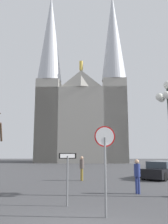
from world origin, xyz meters
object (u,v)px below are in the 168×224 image
at_px(pedestrian_standing, 137,173).
at_px(parked_car_near_black, 162,170).
at_px(one_way_arrow_sign, 67,171).
at_px(stop_sign, 105,153).
at_px(pedestrian_walking, 82,166).
at_px(cathedral, 82,108).

bearing_deg(pedestrian_standing, parked_car_near_black, 63.61).
bearing_deg(one_way_arrow_sign, stop_sign, -48.36).
height_order(parked_car_near_black, pedestrian_walking, pedestrian_walking).
distance_m(parked_car_near_black, pedestrian_standing, 7.66).
bearing_deg(parked_car_near_black, stop_sign, -115.66).
bearing_deg(parked_car_near_black, one_way_arrow_sign, -125.40).
distance_m(one_way_arrow_sign, pedestrian_standing, 4.40).
relative_size(cathedral, parked_car_near_black, 7.49).
bearing_deg(pedestrian_standing, cathedral, 96.26).
bearing_deg(stop_sign, pedestrian_standing, 65.49).
xyz_separation_m(cathedral, pedestrian_walking, (0.68, -28.52, -9.74)).
distance_m(stop_sign, pedestrian_standing, 4.91).
height_order(one_way_arrow_sign, pedestrian_walking, one_way_arrow_sign).
height_order(stop_sign, pedestrian_standing, stop_sign).
xyz_separation_m(parked_car_near_black, pedestrian_walking, (-6.44, -1.52, 0.44)).
height_order(cathedral, pedestrian_standing, cathedral).
distance_m(cathedral, pedestrian_standing, 35.43).
bearing_deg(cathedral, pedestrian_standing, -83.74).
distance_m(stop_sign, one_way_arrow_sign, 2.29).
xyz_separation_m(one_way_arrow_sign, pedestrian_walking, (0.39, 8.08, -0.28)).
relative_size(one_way_arrow_sign, parked_car_near_black, 0.45).
height_order(pedestrian_walking, pedestrian_standing, pedestrian_walking).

